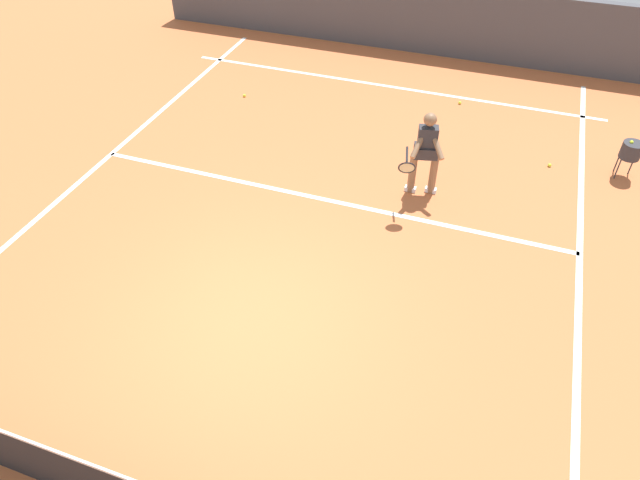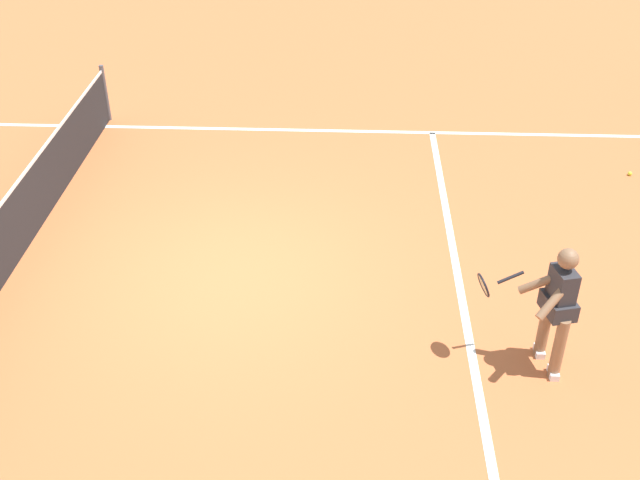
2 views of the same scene
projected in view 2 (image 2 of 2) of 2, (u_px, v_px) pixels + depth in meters
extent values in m
plane|color=#C66638|center=(235.00, 272.00, 10.13)|extent=(26.05, 26.05, 0.00)
cube|color=white|center=(458.00, 277.00, 10.02)|extent=(8.64, 0.10, 0.01)
cube|color=white|center=(268.00, 129.00, 13.73)|extent=(0.10, 18.04, 0.01)
cylinder|color=#4C4C51|center=(105.00, 93.00, 13.80)|extent=(0.08, 0.08, 1.03)
cube|color=#232326|center=(8.00, 238.00, 9.98)|extent=(9.16, 0.02, 0.91)
cylinder|color=#8C6647|center=(559.00, 349.00, 8.29)|extent=(0.13, 0.13, 0.78)
cylinder|color=#8C6647|center=(544.00, 327.00, 8.59)|extent=(0.13, 0.13, 0.78)
cube|color=white|center=(553.00, 373.00, 8.49)|extent=(0.20, 0.10, 0.08)
cube|color=white|center=(539.00, 351.00, 8.78)|extent=(0.20, 0.10, 0.08)
cube|color=#2D2D33|center=(561.00, 290.00, 8.08)|extent=(0.36, 0.27, 0.52)
cube|color=#2D2D33|center=(558.00, 305.00, 8.19)|extent=(0.45, 0.37, 0.20)
sphere|color=#8C6647|center=(568.00, 259.00, 7.86)|extent=(0.22, 0.22, 0.22)
cylinder|color=#8C6647|center=(555.00, 299.00, 7.92)|extent=(0.37, 0.43, 0.37)
cylinder|color=#8C6647|center=(542.00, 282.00, 8.17)|extent=(0.18, 0.49, 0.37)
cylinder|color=black|center=(511.00, 277.00, 8.30)|extent=(0.10, 0.29, 0.14)
torus|color=black|center=(483.00, 285.00, 8.29)|extent=(0.30, 0.18, 0.28)
cylinder|color=beige|center=(483.00, 285.00, 8.29)|extent=(0.25, 0.14, 0.23)
sphere|color=#D1E533|center=(630.00, 174.00, 12.31)|extent=(0.07, 0.07, 0.07)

